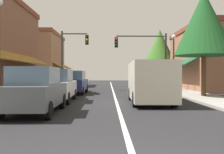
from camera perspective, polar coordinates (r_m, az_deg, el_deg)
The scene contains 15 objects.
ground_plane at distance 21.37m, azimuth 0.28°, elevation -3.40°, with size 80.00×80.00×0.00m, color black.
sidewalk_left at distance 21.95m, azimuth -14.25°, elevation -3.15°, with size 2.60×56.00×0.12m, color #A39E99.
sidewalk_right at distance 22.18m, azimuth 14.66°, elevation -3.12°, with size 2.60×56.00×0.12m, color gray.
lane_center_stripe at distance 21.37m, azimuth 0.28°, elevation -3.39°, with size 0.14×52.00×0.01m, color silver.
storefront_right_block at distance 25.16m, azimuth 20.91°, elevation 3.98°, with size 5.51×10.20×5.97m.
storefront_far_left at distance 32.64m, azimuth -16.97°, elevation 3.88°, with size 6.62×8.20×6.74m.
parked_car_nearest_left at distance 9.74m, azimuth -17.48°, elevation -3.03°, with size 1.83×4.12×1.77m.
parked_car_second_left at distance 13.60m, azimuth -12.86°, elevation -1.99°, with size 1.83×4.12×1.77m.
parked_car_third_left at distance 19.03m, azimuth -8.82°, elevation -1.25°, with size 1.86×4.14×1.77m.
van_in_lane at distance 12.78m, azimuth 8.81°, elevation -0.95°, with size 2.12×5.23×2.12m.
traffic_signal_mast_arm at distance 22.36m, azimuth 8.27°, elevation 5.92°, with size 4.75×0.50×5.21m.
traffic_signal_left_corner at distance 23.34m, azimuth -9.65°, elevation 5.89°, with size 2.61×0.50×5.58m.
street_lamp_right_mid at distance 21.06m, azimuth 14.23°, elevation 5.36°, with size 0.36×0.36×4.82m.
tree_right_near at distance 16.95m, azimuth 20.70°, elevation 11.65°, with size 3.75×3.75×6.83m.
tree_right_far at distance 30.55m, azimuth 11.10°, elevation 6.91°, with size 3.90×3.90×7.02m.
Camera 1 is at (-0.45, -3.32, 1.49)m, focal length 39.07 mm.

